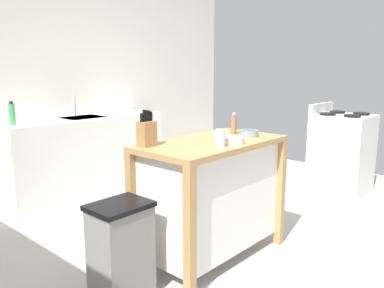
# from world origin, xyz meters

# --- Properties ---
(ground_plane) EXTENTS (6.68, 6.68, 0.00)m
(ground_plane) POSITION_xyz_m (0.00, 0.00, 0.00)
(ground_plane) COLOR #ADA8A0
(ground_plane) RESTS_ON ground
(wall_back) EXTENTS (5.68, 0.10, 2.60)m
(wall_back) POSITION_xyz_m (0.00, 2.46, 1.30)
(wall_back) COLOR silver
(wall_back) RESTS_ON ground
(kitchen_island) EXTENTS (1.15, 0.60, 0.91)m
(kitchen_island) POSITION_xyz_m (-0.02, 0.12, 0.51)
(kitchen_island) COLOR #AD7F4C
(kitchen_island) RESTS_ON ground
(knife_block) EXTENTS (0.11, 0.09, 0.25)m
(knife_block) POSITION_xyz_m (-0.48, 0.32, 1.00)
(knife_block) COLOR #9E7042
(knife_block) RESTS_ON kitchen_island
(bowl_ceramic_wide) EXTENTS (0.16, 0.16, 0.05)m
(bowl_ceramic_wide) POSITION_xyz_m (-0.01, -0.05, 0.93)
(bowl_ceramic_wide) COLOR silver
(bowl_ceramic_wide) RESTS_ON kitchen_island
(bowl_ceramic_small) EXTENTS (0.14, 0.14, 0.05)m
(bowl_ceramic_small) POSITION_xyz_m (0.31, 0.02, 0.93)
(bowl_ceramic_small) COLOR gray
(bowl_ceramic_small) RESTS_ON kitchen_island
(bowl_stoneware_deep) EXTENTS (0.11, 0.11, 0.04)m
(bowl_stoneware_deep) POSITION_xyz_m (0.15, 0.17, 0.93)
(bowl_stoneware_deep) COLOR silver
(bowl_stoneware_deep) RESTS_ON kitchen_island
(drinking_cup) EXTENTS (0.07, 0.07, 0.12)m
(drinking_cup) POSITION_xyz_m (-0.16, -0.06, 0.97)
(drinking_cup) COLOR silver
(drinking_cup) RESTS_ON kitchen_island
(pepper_grinder) EXTENTS (0.04, 0.04, 0.18)m
(pepper_grinder) POSITION_xyz_m (0.32, 0.18, 0.99)
(pepper_grinder) COLOR olive
(pepper_grinder) RESTS_ON kitchen_island
(trash_bin) EXTENTS (0.36, 0.28, 0.63)m
(trash_bin) POSITION_xyz_m (-0.84, 0.17, 0.32)
(trash_bin) COLOR slate
(trash_bin) RESTS_ON ground
(sink_counter) EXTENTS (1.84, 0.60, 0.90)m
(sink_counter) POSITION_xyz_m (0.16, 2.11, 0.45)
(sink_counter) COLOR white
(sink_counter) RESTS_ON ground
(sink_faucet) EXTENTS (0.02, 0.02, 0.22)m
(sink_faucet) POSITION_xyz_m (0.16, 2.25, 1.01)
(sink_faucet) COLOR #B7BCC1
(sink_faucet) RESTS_ON sink_counter
(bottle_spray_cleaner) EXTENTS (0.06, 0.06, 0.22)m
(bottle_spray_cleaner) POSITION_xyz_m (-0.63, 2.05, 1.01)
(bottle_spray_cleaner) COLOR green
(bottle_spray_cleaner) RESTS_ON sink_counter
(stove) EXTENTS (0.60, 0.60, 1.02)m
(stove) POSITION_xyz_m (2.29, 0.04, 0.46)
(stove) COLOR silver
(stove) RESTS_ON ground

